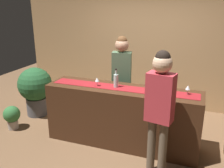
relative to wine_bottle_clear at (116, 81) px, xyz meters
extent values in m
plane|color=brown|center=(0.11, -0.01, -1.09)|extent=(10.00, 10.00, 0.00)
cube|color=tan|center=(0.11, 1.89, 0.36)|extent=(6.00, 0.12, 2.90)
cube|color=#3D2314|center=(0.11, -0.01, -0.60)|extent=(2.47, 0.60, 0.97)
cube|color=maroon|center=(0.11, -0.01, -0.11)|extent=(2.35, 0.28, 0.01)
cylinder|color=#B2C6C1|center=(0.00, 0.00, -0.01)|extent=(0.07, 0.07, 0.21)
cylinder|color=#B2C6C1|center=(0.00, 0.00, 0.13)|extent=(0.03, 0.03, 0.08)
cylinder|color=black|center=(0.00, 0.00, 0.18)|extent=(0.03, 0.03, 0.02)
cylinder|color=brown|center=(0.67, -0.02, -0.01)|extent=(0.07, 0.07, 0.21)
cylinder|color=brown|center=(0.67, -0.02, 0.13)|extent=(0.03, 0.03, 0.08)
cylinder|color=black|center=(0.67, -0.02, 0.18)|extent=(0.03, 0.03, 0.02)
cylinder|color=silver|center=(-0.30, -0.05, -0.11)|extent=(0.06, 0.06, 0.00)
cylinder|color=silver|center=(-0.30, -0.05, -0.07)|extent=(0.01, 0.01, 0.08)
cone|color=silver|center=(-0.30, -0.05, 0.00)|extent=(0.07, 0.07, 0.06)
cylinder|color=silver|center=(1.09, 0.05, -0.11)|extent=(0.06, 0.06, 0.00)
cylinder|color=silver|center=(1.09, 0.05, -0.07)|extent=(0.01, 0.01, 0.08)
cone|color=silver|center=(1.09, 0.05, 0.00)|extent=(0.07, 0.07, 0.06)
cylinder|color=#26262B|center=(-0.01, 0.59, -0.69)|extent=(0.11, 0.11, 0.80)
cylinder|color=#26262B|center=(-0.17, 0.56, -0.69)|extent=(0.11, 0.11, 0.80)
cube|color=#4C6B4C|center=(-0.09, 0.57, 0.03)|extent=(0.37, 0.26, 0.63)
sphere|color=tan|center=(-0.09, 0.57, 0.47)|extent=(0.24, 0.24, 0.24)
sphere|color=brown|center=(-0.09, 0.57, 0.53)|extent=(0.19, 0.19, 0.19)
cylinder|color=brown|center=(0.72, -0.58, -0.69)|extent=(0.11, 0.11, 0.80)
cylinder|color=brown|center=(0.87, -0.61, -0.69)|extent=(0.11, 0.11, 0.80)
cube|color=#B7333D|center=(0.79, -0.59, 0.03)|extent=(0.37, 0.26, 0.64)
sphere|color=#DBAD89|center=(0.79, -0.59, 0.47)|extent=(0.24, 0.24, 0.24)
sphere|color=black|center=(0.79, -0.59, 0.54)|extent=(0.19, 0.19, 0.19)
cylinder|color=#4C4C51|center=(-1.92, 0.45, -0.90)|extent=(0.43, 0.43, 0.37)
sphere|color=#23562D|center=(-1.92, 0.45, -0.42)|extent=(0.69, 0.69, 0.69)
cylinder|color=#9E9389|center=(-1.96, -0.24, -1.01)|extent=(0.19, 0.19, 0.17)
sphere|color=#2D6633|center=(-1.96, -0.24, -0.79)|extent=(0.31, 0.31, 0.31)
camera|label=1|loc=(1.21, -3.47, 1.15)|focal=39.17mm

